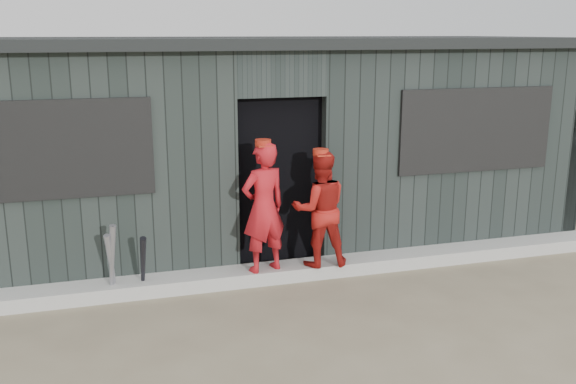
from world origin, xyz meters
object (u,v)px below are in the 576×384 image
object	(u,v)px
bat_right	(143,265)
dugout	(252,141)
bat_left	(112,262)
bat_mid	(111,266)
player_grey_back	(308,211)
player_red_left	(264,207)
player_red_right	(320,209)

from	to	relation	value
bat_right	dugout	xyz separation A→B (m)	(1.58, 1.77, 0.94)
bat_left	dugout	distance (m)	2.74
bat_mid	player_grey_back	xyz separation A→B (m)	(2.33, 0.68, 0.21)
player_grey_back	dugout	world-z (taller)	dugout
player_red_left	player_red_right	world-z (taller)	player_red_left
bat_mid	player_red_right	bearing A→B (deg)	-0.07
bat_mid	player_grey_back	size ratio (longest dim) A/B	0.65
dugout	player_red_right	bearing A→B (deg)	-78.74
bat_right	player_red_left	distance (m)	1.39
bat_left	player_red_left	bearing A→B (deg)	0.94
bat_right	player_grey_back	world-z (taller)	player_grey_back
bat_mid	dugout	bearing A→B (deg)	42.83
player_grey_back	player_red_right	bearing A→B (deg)	77.86
bat_right	player_red_left	xyz separation A→B (m)	(1.30, 0.01, 0.52)
dugout	player_red_left	bearing A→B (deg)	-99.29
bat_mid	player_red_right	xyz separation A→B (m)	(2.25, -0.00, 0.43)
player_red_right	bat_left	bearing A→B (deg)	6.65
player_grey_back	bat_mid	bearing A→B (deg)	11.06
bat_right	bat_left	bearing A→B (deg)	-177.84
bat_left	player_grey_back	world-z (taller)	player_grey_back
bat_left	player_red_right	world-z (taller)	player_red_right
player_red_left	dugout	xyz separation A→B (m)	(0.29, 1.76, 0.43)
bat_left	bat_right	size ratio (longest dim) A/B	1.17
player_red_left	dugout	size ratio (longest dim) A/B	0.17
bat_right	player_grey_back	bearing A→B (deg)	19.07
bat_mid	player_grey_back	bearing A→B (deg)	16.33
bat_mid	player_red_right	distance (m)	2.29
player_red_left	player_grey_back	world-z (taller)	player_red_left
player_red_right	player_grey_back	bearing A→B (deg)	-90.80
bat_mid	dugout	xyz separation A→B (m)	(1.90, 1.76, 0.92)
bat_mid	player_red_left	xyz separation A→B (m)	(1.61, 0.00, 0.49)
bat_right	player_red_left	bearing A→B (deg)	0.66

